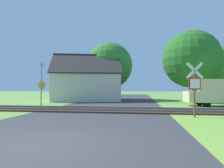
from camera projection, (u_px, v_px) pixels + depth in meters
The scene contains 10 objects.
ground_plane at pixel (44, 146), 5.22m from camera, with size 160.00×160.00×0.00m, color #6B9942.
road_asphalt at pixel (71, 130), 7.20m from camera, with size 8.26×80.00×0.01m, color #38383A.
rail_track at pixel (102, 110), 13.18m from camera, with size 60.00×2.60×0.22m.
stop_sign_near at pixel (195, 86), 10.31m from camera, with size 0.88×0.17×2.86m.
crossing_sign_far at pixel (41, 81), 15.53m from camera, with size 0.88×0.13×3.75m.
house at pixel (86, 86), 24.29m from camera, with size 9.34×8.44×5.69m.
tree_right at pixel (191, 59), 22.12m from camera, with size 6.34×6.34×7.89m.
tree_far at pixel (216, 65), 23.45m from camera, with size 4.51×4.51×6.42m.
tree_center at pixel (109, 66), 26.71m from camera, with size 6.17×6.17×7.60m.
mail_truck at pixel (218, 91), 16.56m from camera, with size 5.02×2.20×2.24m.
Camera 1 is at (2.51, -4.95, 1.53)m, focal length 32.00 mm.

